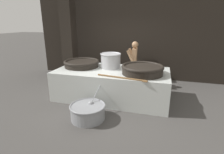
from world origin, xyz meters
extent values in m
plane|color=#474442|center=(0.00, 0.00, 0.00)|extent=(60.00, 60.00, 0.00)
cube|color=black|center=(0.00, 2.30, 1.88)|extent=(7.61, 0.24, 3.75)
cube|color=black|center=(-2.09, 1.37, 1.88)|extent=(0.45, 0.45, 3.75)
cube|color=silver|center=(0.00, 0.00, 0.43)|extent=(3.26, 1.60, 0.85)
cylinder|color=black|center=(-1.02, 0.14, 0.93)|extent=(1.05, 1.05, 0.16)
torus|color=black|center=(-1.02, 0.14, 1.01)|extent=(1.10, 1.10, 0.08)
cylinder|color=black|center=(0.89, -0.16, 0.95)|extent=(1.08, 1.08, 0.20)
torus|color=black|center=(0.89, -0.16, 1.05)|extent=(1.13, 1.13, 0.09)
cylinder|color=#B7B7BC|center=(-0.10, 0.23, 1.07)|extent=(0.58, 0.58, 0.43)
torus|color=#B7B7BC|center=(-0.10, 0.23, 1.28)|extent=(0.62, 0.62, 0.04)
cylinder|color=brown|center=(0.44, -0.70, 0.87)|extent=(1.30, 0.24, 0.04)
cube|color=brown|center=(1.03, -0.79, 0.86)|extent=(0.13, 0.12, 0.02)
cylinder|color=#9E7551|center=(0.49, 1.05, 0.39)|extent=(0.12, 0.12, 0.78)
cylinder|color=#9E7551|center=(0.48, 1.22, 0.39)|extent=(0.12, 0.12, 0.78)
cube|color=#722D4C|center=(0.48, 1.13, 0.54)|extent=(0.20, 0.25, 0.51)
cube|color=#9E7551|center=(0.48, 1.13, 1.06)|extent=(0.18, 0.48, 0.57)
cylinder|color=#9E7551|center=(0.40, 0.89, 1.06)|extent=(0.32, 0.12, 0.53)
cylinder|color=#9E7551|center=(0.37, 1.36, 1.06)|extent=(0.32, 0.12, 0.53)
sphere|color=#9E7551|center=(0.48, 1.13, 1.47)|extent=(0.22, 0.22, 0.22)
cylinder|color=gray|center=(-0.20, -1.37, 0.17)|extent=(0.80, 0.80, 0.34)
torus|color=gray|center=(-0.20, -1.37, 0.34)|extent=(0.84, 0.84, 0.04)
cylinder|color=tan|center=(-0.20, -1.37, 0.25)|extent=(0.70, 0.70, 0.08)
sphere|color=gray|center=(-0.18, -1.24, 0.32)|extent=(0.14, 0.14, 0.14)
cylinder|color=gray|center=(-0.13, -0.98, 0.51)|extent=(0.13, 0.53, 0.39)
camera|label=1|loc=(1.34, -4.74, 2.19)|focal=28.00mm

